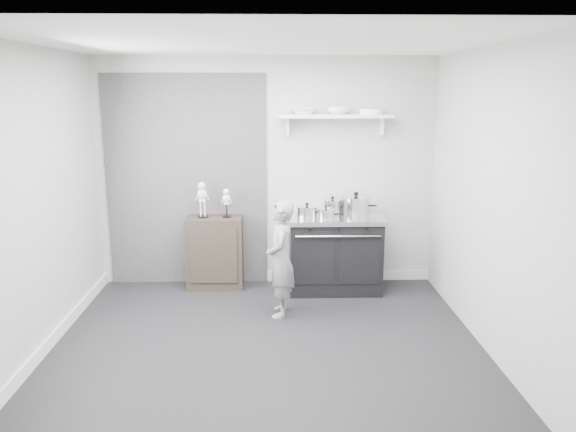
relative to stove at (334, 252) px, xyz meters
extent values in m
plane|color=black|center=(-0.79, -1.48, -0.45)|extent=(4.00, 4.00, 0.00)
cube|color=#A2A2A0|center=(-0.79, 0.32, 0.90)|extent=(4.00, 0.02, 2.70)
cube|color=#A2A2A0|center=(-0.79, -3.28, 0.90)|extent=(4.00, 0.02, 2.70)
cube|color=#A2A2A0|center=(-2.79, -1.48, 0.90)|extent=(0.02, 3.60, 2.70)
cube|color=#A2A2A0|center=(1.21, -1.48, 0.90)|extent=(0.02, 3.60, 2.70)
cube|color=silver|center=(-0.79, -1.48, 2.25)|extent=(4.00, 3.60, 0.02)
cube|color=black|center=(-1.74, 0.31, 0.80)|extent=(1.90, 0.02, 2.50)
cube|color=silver|center=(0.21, 0.30, -0.39)|extent=(2.00, 0.03, 0.12)
cube|color=silver|center=(-2.77, -1.48, -0.39)|extent=(0.03, 3.60, 0.12)
cube|color=silver|center=(0.01, 0.19, 1.57)|extent=(1.30, 0.26, 0.04)
cube|color=silver|center=(-0.54, 0.26, 1.45)|extent=(0.03, 0.12, 0.20)
cube|color=silver|center=(0.56, 0.26, 1.45)|extent=(0.03, 0.12, 0.20)
cube|color=black|center=(0.00, 0.00, -0.03)|extent=(1.05, 0.63, 0.84)
cube|color=silver|center=(0.00, 0.00, 0.42)|extent=(1.11, 0.67, 0.05)
cube|color=black|center=(-0.25, -0.31, -0.01)|extent=(0.44, 0.02, 0.55)
cube|color=black|center=(0.25, -0.31, -0.01)|extent=(0.44, 0.02, 0.55)
cylinder|color=silver|center=(0.00, -0.34, 0.29)|extent=(0.95, 0.02, 0.02)
cylinder|color=black|center=(-0.32, -0.33, 0.37)|extent=(0.04, 0.03, 0.04)
cylinder|color=black|center=(0.00, -0.33, 0.37)|extent=(0.04, 0.03, 0.04)
cylinder|color=black|center=(0.32, -0.33, 0.37)|extent=(0.04, 0.03, 0.04)
cube|color=black|center=(-1.41, 0.13, -0.02)|extent=(0.66, 0.38, 0.85)
imported|color=gray|center=(-0.64, -0.76, 0.16)|extent=(0.31, 0.46, 1.22)
cylinder|color=silver|center=(-0.33, -0.08, 0.50)|extent=(0.23, 0.23, 0.12)
cylinder|color=silver|center=(-0.33, -0.08, 0.57)|extent=(0.23, 0.23, 0.02)
sphere|color=black|center=(-0.33, -0.08, 0.59)|extent=(0.04, 0.04, 0.04)
cylinder|color=black|center=(-0.18, -0.08, 0.50)|extent=(0.10, 0.02, 0.02)
cylinder|color=silver|center=(-0.02, 0.14, 0.52)|extent=(0.22, 0.22, 0.15)
cylinder|color=silver|center=(-0.02, 0.14, 0.60)|extent=(0.23, 0.23, 0.02)
sphere|color=black|center=(-0.02, 0.14, 0.63)|extent=(0.04, 0.04, 0.04)
cylinder|color=black|center=(0.13, 0.14, 0.52)|extent=(0.10, 0.02, 0.02)
cylinder|color=silver|center=(0.25, 0.09, 0.54)|extent=(0.31, 0.31, 0.19)
cylinder|color=silver|center=(0.25, 0.09, 0.64)|extent=(0.32, 0.32, 0.02)
sphere|color=black|center=(0.25, 0.09, 0.68)|extent=(0.06, 0.06, 0.06)
cylinder|color=black|center=(0.45, 0.09, 0.54)|extent=(0.10, 0.02, 0.02)
cylinder|color=silver|center=(-0.12, -0.16, 0.50)|extent=(0.19, 0.19, 0.11)
cylinder|color=silver|center=(-0.12, -0.16, 0.56)|extent=(0.20, 0.20, 0.02)
sphere|color=black|center=(-0.12, -0.16, 0.58)|extent=(0.03, 0.03, 0.03)
cylinder|color=black|center=(0.01, -0.16, 0.50)|extent=(0.10, 0.02, 0.02)
imported|color=white|center=(-0.36, 0.19, 1.63)|extent=(0.30, 0.30, 0.07)
imported|color=white|center=(0.03, 0.19, 1.63)|extent=(0.26, 0.26, 0.08)
cylinder|color=white|center=(0.41, 0.19, 1.62)|extent=(0.28, 0.28, 0.06)
camera|label=1|loc=(-0.73, -6.30, 1.88)|focal=35.00mm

